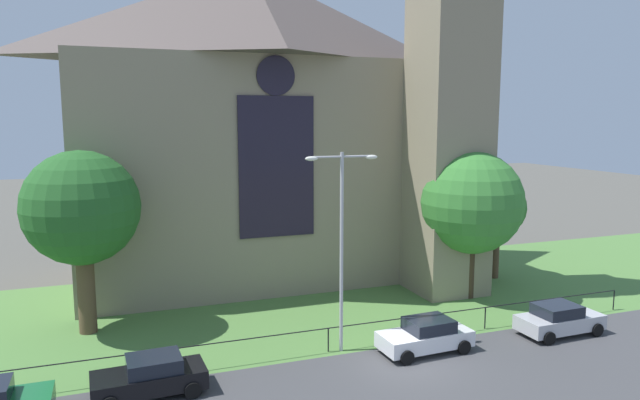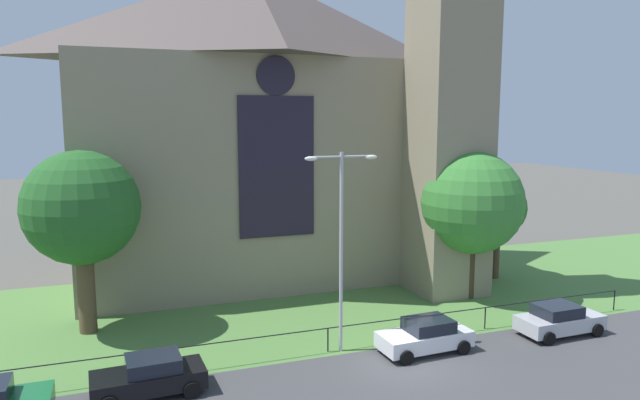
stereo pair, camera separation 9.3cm
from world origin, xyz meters
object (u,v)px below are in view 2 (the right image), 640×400
object	(u,v)px
tree_right_far	(497,208)
parked_car_silver	(559,320)
tree_right_near	(472,203)
streetlamp_near	(341,228)
parked_car_white	(425,336)
parked_car_black	(150,376)
tree_left_near	(82,209)
church_building	(265,121)

from	to	relation	value
tree_right_far	parked_car_silver	size ratio (longest dim) A/B	1.55
tree_right_near	parked_car_silver	xyz separation A→B (m)	(0.76, -6.44, -4.88)
streetlamp_near	parked_car_white	distance (m)	6.23
tree_right_far	streetlamp_near	size ratio (longest dim) A/B	0.73
parked_car_black	tree_left_near	bearing A→B (deg)	-75.24
parked_car_white	parked_car_silver	size ratio (longest dim) A/B	1.01
parked_car_black	parked_car_silver	world-z (taller)	same
streetlamp_near	tree_left_near	bearing A→B (deg)	149.54
tree_right_far	streetlamp_near	world-z (taller)	streetlamp_near
church_building	streetlamp_near	xyz separation A→B (m)	(-0.19, -13.83, -4.61)
church_building	tree_right_near	bearing A→B (deg)	-42.98
tree_right_near	streetlamp_near	world-z (taller)	streetlamp_near
tree_left_near	tree_right_far	world-z (taller)	tree_left_near
parked_car_white	church_building	bearing A→B (deg)	-80.15
tree_left_near	parked_car_white	size ratio (longest dim) A/B	2.10
church_building	parked_car_black	world-z (taller)	church_building
tree_left_near	streetlamp_near	bearing A→B (deg)	-30.46
church_building	tree_right_far	xyz separation A→B (m)	(13.87, -6.06, -5.63)
tree_right_far	tree_left_near	bearing A→B (deg)	-176.82
streetlamp_near	parked_car_silver	xyz separation A→B (m)	(10.76, -1.74, -4.92)
tree_left_near	tree_right_far	xyz separation A→B (m)	(24.92, 1.39, -1.51)
tree_right_far	parked_car_silver	xyz separation A→B (m)	(-3.31, -9.51, -3.90)
church_building	parked_car_black	distance (m)	19.94
tree_right_near	parked_car_black	size ratio (longest dim) A/B	2.01
parked_car_white	streetlamp_near	bearing A→B (deg)	-23.87
parked_car_silver	tree_left_near	bearing A→B (deg)	158.24
streetlamp_near	parked_car_silver	size ratio (longest dim) A/B	2.13
tree_right_far	parked_car_white	distance (m)	14.47
streetlamp_near	parked_car_silver	bearing A→B (deg)	-9.21
tree_right_near	tree_right_far	size ratio (longest dim) A/B	1.31
parked_car_silver	tree_right_near	bearing A→B (deg)	95.55
streetlamp_near	parked_car_white	xyz separation A→B (m)	(3.56, -1.38, -4.92)
church_building	streetlamp_near	bearing A→B (deg)	-90.79
parked_car_black	parked_car_white	world-z (taller)	same
church_building	parked_car_white	bearing A→B (deg)	-77.53
tree_left_near	streetlamp_near	size ratio (longest dim) A/B	1.00
parked_car_white	parked_car_silver	xyz separation A→B (m)	(7.20, -0.36, 0.00)
streetlamp_near	parked_car_black	bearing A→B (deg)	-170.33
tree_left_near	parked_car_silver	xyz separation A→B (m)	(21.61, -8.13, -5.41)
tree_right_near	parked_car_white	size ratio (longest dim) A/B	2.01
parked_car_silver	church_building	bearing A→B (deg)	123.00
tree_right_far	tree_right_near	bearing A→B (deg)	-142.90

